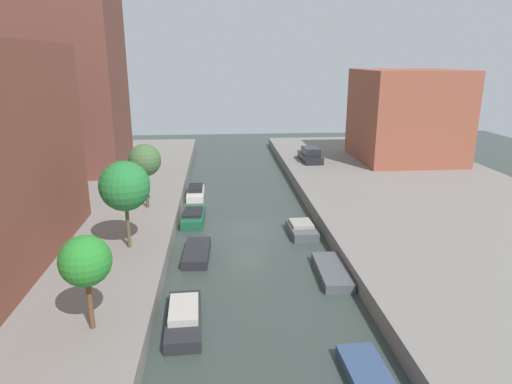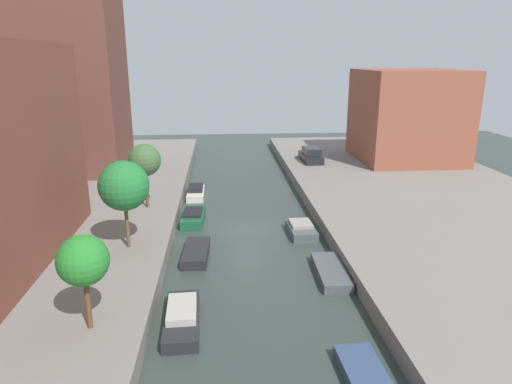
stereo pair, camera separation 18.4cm
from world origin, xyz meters
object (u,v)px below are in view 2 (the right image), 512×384
at_px(moored_boat_right_0, 367,380).
at_px(street_tree_1, 124,186).
at_px(street_tree_2, 145,160).
at_px(moored_boat_left_4, 196,192).
at_px(apartment_tower_far, 61,45).
at_px(moored_boat_right_1, 331,272).
at_px(moored_boat_right_2, 301,229).
at_px(moored_boat_left_2, 196,253).
at_px(street_tree_0, 83,261).
at_px(moored_boat_left_3, 193,217).
at_px(parked_car, 311,155).
at_px(moored_boat_left_1, 182,317).
at_px(low_block_right, 407,116).

bearing_deg(moored_boat_right_0, street_tree_1, 132.90).
xyz_separation_m(street_tree_2, moored_boat_left_4, (3.22, 5.70, -4.13)).
relative_size(apartment_tower_far, moored_boat_right_0, 6.08).
xyz_separation_m(street_tree_1, moored_boat_right_1, (11.37, -2.66, -4.42)).
bearing_deg(moored_boat_right_2, moored_boat_left_2, -155.54).
bearing_deg(moored_boat_right_2, moored_boat_left_4, 128.58).
xyz_separation_m(apartment_tower_far, street_tree_2, (8.78, -12.22, -8.18)).
bearing_deg(moored_boat_right_2, apartment_tower_far, 140.72).
distance_m(street_tree_2, moored_boat_right_2, 12.18).
relative_size(apartment_tower_far, street_tree_0, 5.85).
distance_m(street_tree_1, moored_boat_left_3, 8.62).
height_order(moored_boat_left_3, moored_boat_right_0, moored_boat_left_3).
relative_size(street_tree_1, moored_boat_right_1, 1.20).
distance_m(street_tree_1, parked_car, 26.59).
relative_size(moored_boat_left_1, moored_boat_right_0, 1.15).
bearing_deg(moored_boat_left_3, moored_boat_left_2, -85.43).
relative_size(moored_boat_left_3, moored_boat_right_0, 1.02).
distance_m(parked_car, moored_boat_right_2, 18.67).
relative_size(moored_boat_left_2, moored_boat_right_2, 1.19).
xyz_separation_m(moored_boat_left_1, moored_boat_right_0, (7.07, -4.60, -0.12)).
height_order(street_tree_0, parked_car, street_tree_0).
xyz_separation_m(low_block_right, moored_boat_left_2, (-21.38, -21.57, -5.42)).
xyz_separation_m(street_tree_0, street_tree_1, (-0.00, 8.32, 0.72)).
distance_m(apartment_tower_far, moored_boat_left_1, 31.69).
xyz_separation_m(street_tree_0, moored_boat_right_1, (11.37, 5.66, -3.70)).
height_order(low_block_right, moored_boat_left_3, low_block_right).
bearing_deg(moored_boat_left_2, moored_boat_right_0, -60.24).
height_order(street_tree_2, parked_car, street_tree_2).
relative_size(street_tree_2, moored_boat_left_3, 1.20).
distance_m(street_tree_2, moored_boat_left_2, 9.01).
relative_size(street_tree_0, moored_boat_right_2, 1.24).
xyz_separation_m(low_block_right, moored_boat_left_4, (-22.00, -8.90, -5.33)).
bearing_deg(moored_boat_left_3, moored_boat_right_1, -49.37).
bearing_deg(moored_boat_left_1, moored_boat_left_3, 90.91).
xyz_separation_m(apartment_tower_far, low_block_right, (34.00, 2.38, -6.99)).
xyz_separation_m(low_block_right, moored_boat_right_2, (-14.41, -18.40, -5.35)).
bearing_deg(moored_boat_right_0, moored_boat_left_4, 106.79).
height_order(apartment_tower_far, parked_car, apartment_tower_far).
distance_m(moored_boat_left_1, moored_boat_right_2, 12.71).
xyz_separation_m(low_block_right, parked_car, (-10.22, -0.25, -4.07)).
height_order(street_tree_0, moored_boat_left_2, street_tree_0).
height_order(moored_boat_left_3, moored_boat_right_2, moored_boat_left_3).
bearing_deg(moored_boat_left_2, moored_boat_left_1, -92.24).
xyz_separation_m(low_block_right, street_tree_1, (-25.22, -22.00, -1.03)).
bearing_deg(moored_boat_left_2, moored_boat_right_1, -22.33).
height_order(street_tree_0, moored_boat_left_1, street_tree_0).
bearing_deg(street_tree_2, moored_boat_left_2, -61.11).
height_order(apartment_tower_far, moored_boat_left_1, apartment_tower_far).
bearing_deg(street_tree_2, moored_boat_right_2, -19.37).
bearing_deg(moored_boat_left_2, apartment_tower_far, 123.34).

